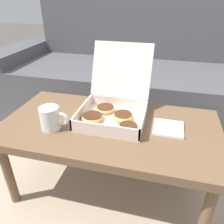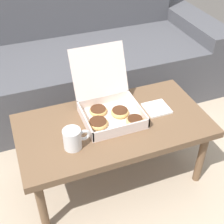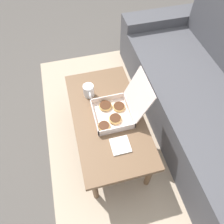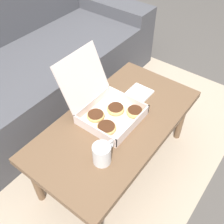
# 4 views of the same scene
# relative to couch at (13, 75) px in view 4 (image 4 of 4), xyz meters

# --- Properties ---
(ground_plane) EXTENTS (12.00, 12.00, 0.00)m
(ground_plane) POSITION_rel_couch_xyz_m (0.00, -0.85, -0.32)
(ground_plane) COLOR #514C47
(area_rug) EXTENTS (2.51, 1.91, 0.01)m
(area_rug) POSITION_rel_couch_xyz_m (0.00, -0.55, -0.32)
(area_rug) COLOR tan
(area_rug) RESTS_ON ground_plane
(couch) EXTENTS (2.39, 0.89, 1.00)m
(couch) POSITION_rel_couch_xyz_m (0.00, 0.00, 0.00)
(couch) COLOR #4C4C51
(couch) RESTS_ON ground_plane
(coffee_table) EXTENTS (1.05, 0.55, 0.43)m
(coffee_table) POSITION_rel_couch_xyz_m (0.00, -0.95, 0.06)
(coffee_table) COLOR brown
(coffee_table) RESTS_ON ground_plane
(pastry_box) EXTENTS (0.32, 0.41, 0.33)m
(pastry_box) POSITION_rel_couch_xyz_m (0.01, -0.88, 0.16)
(pastry_box) COLOR silver
(pastry_box) RESTS_ON coffee_table
(coffee_mug) EXTENTS (0.14, 0.09, 0.11)m
(coffee_mug) POSITION_rel_couch_xyz_m (-0.25, -1.05, 0.16)
(coffee_mug) COLOR white
(coffee_mug) RESTS_ON coffee_table
(napkin_stack) EXTENTS (0.14, 0.14, 0.01)m
(napkin_stack) POSITION_rel_couch_xyz_m (0.28, -0.92, 0.11)
(napkin_stack) COLOR white
(napkin_stack) RESTS_ON coffee_table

